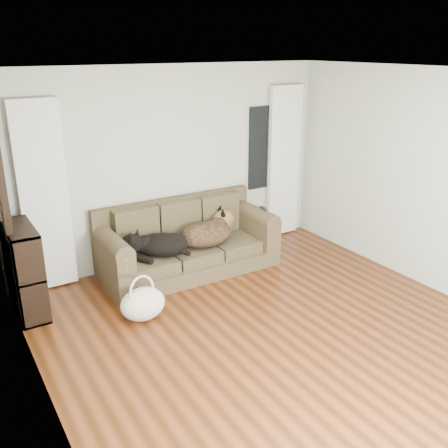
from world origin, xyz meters
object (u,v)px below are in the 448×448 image
dog_shepherd (208,233)px  tote_bag (143,306)px  sofa (189,239)px  bookshelf (25,271)px  dog_black_lab (159,245)px

dog_shepherd → tote_bag: size_ratio=1.54×
sofa → tote_bag: size_ratio=4.58×
sofa → bookshelf: bookshelf is taller
bookshelf → dog_shepherd: bearing=-3.4°
tote_bag → bookshelf: bearing=141.3°
sofa → dog_black_lab: sofa is taller
sofa → tote_bag: 1.34m
sofa → dog_shepherd: sofa is taller
dog_black_lab → bookshelf: size_ratio=0.65×
dog_black_lab → dog_shepherd: bearing=36.4°
dog_shepherd → bookshelf: bearing=-4.6°
tote_bag → bookshelf: bookshelf is taller
dog_shepherd → tote_bag: (-1.26, -0.78, -0.33)m
tote_bag → sofa: bearing=39.7°
sofa → dog_shepherd: size_ratio=2.98×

